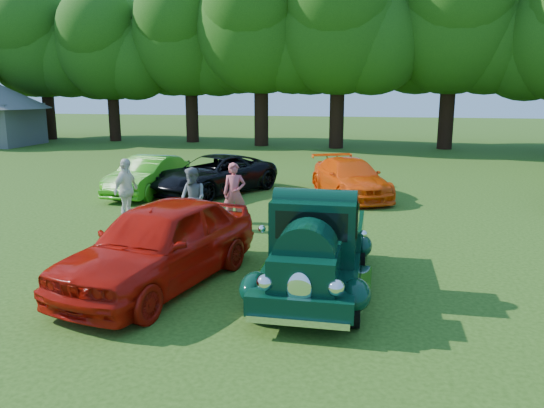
% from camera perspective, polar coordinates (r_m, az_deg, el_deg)
% --- Properties ---
extents(ground, '(120.00, 120.00, 0.00)m').
position_cam_1_polar(ground, '(9.50, 1.43, -9.57)').
color(ground, '#254510').
rests_on(ground, ground).
extents(hero_pickup, '(2.03, 4.36, 1.70)m').
position_cam_1_polar(hero_pickup, '(9.52, 4.72, -4.85)').
color(hero_pickup, black).
rests_on(hero_pickup, ground).
extents(red_convertible, '(2.87, 4.91, 1.57)m').
position_cam_1_polar(red_convertible, '(9.87, -11.94, -4.18)').
color(red_convertible, '#B41107').
rests_on(red_convertible, ground).
extents(back_car_lime, '(1.66, 3.99, 1.28)m').
position_cam_1_polar(back_car_lime, '(18.46, -13.18, 2.98)').
color(back_car_lime, '#37A315').
rests_on(back_car_lime, ground).
extents(back_car_black, '(4.10, 5.19, 1.31)m').
position_cam_1_polar(back_car_black, '(18.21, -6.25, 3.15)').
color(back_car_black, black).
rests_on(back_car_black, ground).
extents(back_car_orange, '(3.29, 4.62, 1.24)m').
position_cam_1_polar(back_car_orange, '(17.81, 8.42, 2.77)').
color(back_car_orange, '#F64B08').
rests_on(back_car_orange, ground).
extents(spectator_pink, '(0.68, 0.53, 1.63)m').
position_cam_1_polar(spectator_pink, '(14.12, -4.07, 1.16)').
color(spectator_pink, '#C6515A').
rests_on(spectator_pink, ground).
extents(spectator_grey, '(0.98, 0.94, 1.59)m').
position_cam_1_polar(spectator_grey, '(13.61, -8.54, 0.56)').
color(spectator_grey, slate).
rests_on(spectator_grey, ground).
extents(spectator_white, '(0.54, 1.05, 1.72)m').
position_cam_1_polar(spectator_white, '(14.77, -15.42, 1.43)').
color(spectator_white, silver).
rests_on(spectator_white, ground).
extents(tree_line, '(62.77, 10.70, 12.32)m').
position_cam_1_polar(tree_line, '(32.85, 10.68, 17.82)').
color(tree_line, black).
rests_on(tree_line, ground).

